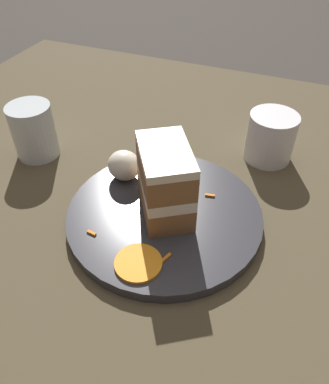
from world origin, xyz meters
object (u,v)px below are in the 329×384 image
Objects in this scene: cake_slice at (165,182)px; drinking_glass at (35,134)px; plate at (164,215)px; coffee_mug at (271,135)px; cream_dollop at (124,165)px; orange_garnish at (138,263)px.

drinking_glass is at bearing -46.30° from cake_slice.
plate is 0.28m from drinking_glass.
cream_dollop is at bearing 39.68° from coffee_mug.
cake_slice is 1.46× the size of coffee_mug.
coffee_mug reaches higher than orange_garnish.
drinking_glass reaches higher than coffee_mug.
drinking_glass is at bearing -6.50° from cream_dollop.
cream_dollop is (0.09, -0.05, 0.03)m from plate.
cream_dollop is at bearing -59.63° from cake_slice.
orange_garnish is 0.33m from drinking_glass.
cream_dollop is at bearing -58.09° from orange_garnish.
cake_slice is at bearing -86.78° from plate.
cream_dollop is (0.09, -0.04, -0.03)m from cake_slice.
plate is 0.11m from cream_dollop.
coffee_mug is (-0.11, -0.21, 0.04)m from plate.
drinking_glass is (0.27, -0.07, -0.03)m from cake_slice.
cake_slice is 0.24m from coffee_mug.
coffee_mug is (-0.20, -0.16, 0.00)m from cream_dollop.
coffee_mug is (-0.11, -0.31, 0.03)m from orange_garnish.
cream_dollop is at bearing -28.69° from plate.
orange_garnish is at bearing 92.86° from plate.
cake_slice reaches higher than coffee_mug.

